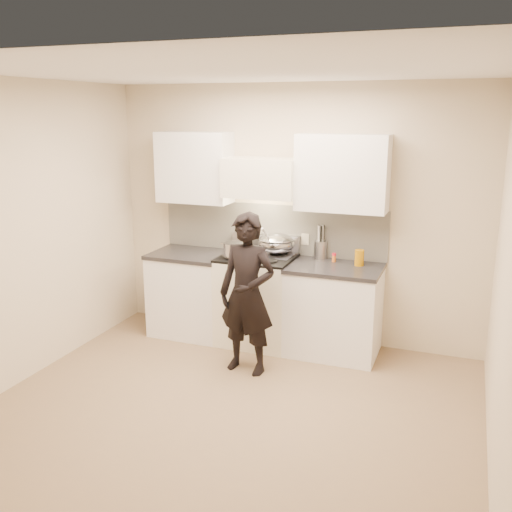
# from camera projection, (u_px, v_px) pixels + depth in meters

# --- Properties ---
(ground_plane) EXTENTS (4.00, 4.00, 0.00)m
(ground_plane) POSITION_uv_depth(u_px,v_px,m) (231.00, 408.00, 4.77)
(ground_plane) COLOR #7E6648
(room_shell) EXTENTS (4.04, 3.54, 2.70)m
(room_shell) POSITION_uv_depth(u_px,v_px,m) (240.00, 212.00, 4.73)
(room_shell) COLOR beige
(room_shell) RESTS_ON ground
(stove) EXTENTS (0.76, 0.65, 0.96)m
(stove) POSITION_uv_depth(u_px,v_px,m) (257.00, 299.00, 6.05)
(stove) COLOR white
(stove) RESTS_ON ground
(counter_right) EXTENTS (0.92, 0.67, 0.92)m
(counter_right) POSITION_uv_depth(u_px,v_px,m) (334.00, 310.00, 5.77)
(counter_right) COLOR white
(counter_right) RESTS_ON ground
(counter_left) EXTENTS (0.82, 0.67, 0.92)m
(counter_left) POSITION_uv_depth(u_px,v_px,m) (191.00, 292.00, 6.32)
(counter_left) COLOR white
(counter_left) RESTS_ON ground
(wok) EXTENTS (0.41, 0.51, 0.33)m
(wok) POSITION_uv_depth(u_px,v_px,m) (277.00, 243.00, 5.98)
(wok) COLOR #A8A8B1
(wok) RESTS_ON stove
(stock_pot) EXTENTS (0.31, 0.23, 0.15)m
(stock_pot) POSITION_uv_depth(u_px,v_px,m) (234.00, 250.00, 5.85)
(stock_pot) COLOR #A8A8B1
(stock_pot) RESTS_ON stove
(utensil_crock) EXTENTS (0.13, 0.13, 0.35)m
(utensil_crock) POSITION_uv_depth(u_px,v_px,m) (320.00, 248.00, 5.93)
(utensil_crock) COLOR #A9AAB0
(utensil_crock) RESTS_ON counter_right
(spice_jar) EXTENTS (0.04, 0.04, 0.09)m
(spice_jar) POSITION_uv_depth(u_px,v_px,m) (334.00, 257.00, 5.81)
(spice_jar) COLOR #CA621E
(spice_jar) RESTS_ON counter_right
(oil_glass) EXTENTS (0.09, 0.09, 0.16)m
(oil_glass) POSITION_uv_depth(u_px,v_px,m) (359.00, 258.00, 5.66)
(oil_glass) COLOR #B07204
(oil_glass) RESTS_ON counter_right
(person) EXTENTS (0.60, 0.43, 1.53)m
(person) POSITION_uv_depth(u_px,v_px,m) (247.00, 294.00, 5.30)
(person) COLOR black
(person) RESTS_ON ground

